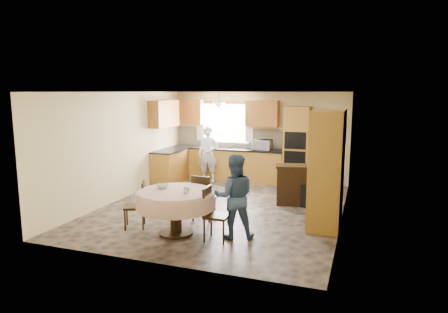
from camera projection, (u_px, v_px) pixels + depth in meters
floor at (222, 208)px, 8.70m from camera, size 5.00×6.00×0.01m
ceiling at (222, 92)px, 8.30m from camera, size 5.00×6.00×0.01m
wall_back at (258, 136)px, 11.29m from camera, size 5.00×0.02×2.50m
wall_front at (151, 180)px, 5.71m from camera, size 5.00×0.02×2.50m
wall_left at (122, 146)px, 9.33m from camera, size 0.02×6.00×2.50m
wall_right at (344, 158)px, 7.67m from camera, size 0.02×6.00×2.50m
window at (225, 123)px, 11.54m from camera, size 1.40×0.03×1.10m
curtain_left at (200, 121)px, 11.74m from camera, size 0.22×0.02×1.15m
curtain_right at (249, 122)px, 11.24m from camera, size 0.22×0.02×1.15m
base_cab_back at (226, 164)px, 11.42m from camera, size 3.30×0.60×0.88m
counter_back at (226, 149)px, 11.35m from camera, size 3.30×0.64×0.04m
base_cab_left at (170, 167)px, 11.03m from camera, size 0.60×1.20×0.88m
counter_left at (169, 151)px, 10.96m from camera, size 0.64×1.20×0.04m
backsplash at (230, 138)px, 11.57m from camera, size 3.30×0.02×0.55m
wall_cab_left at (189, 112)px, 11.71m from camera, size 0.85×0.33×0.72m
wall_cab_right at (262, 113)px, 10.98m from camera, size 0.90×0.33×0.72m
wall_cab_side at (164, 114)px, 10.84m from camera, size 0.33×1.20×0.72m
oven_tower at (297, 146)px, 10.65m from camera, size 0.66×0.62×2.12m
oven_upper at (295, 141)px, 10.33m from camera, size 0.56×0.01×0.45m
oven_lower at (295, 160)px, 10.41m from camera, size 0.56×0.01×0.45m
pendant at (219, 106)px, 11.01m from camera, size 0.36×0.36×0.18m
sideboard at (302, 186)px, 8.91m from camera, size 1.25×0.72×0.84m
space_heater at (307, 196)px, 8.74m from camera, size 0.44×0.38×0.50m
cupboard at (327, 169)px, 7.38m from camera, size 0.57×1.14×2.18m
dining_table at (176, 200)px, 7.02m from camera, size 1.38×1.38×0.79m
chair_left at (138, 202)px, 7.38m from camera, size 0.50×0.50×0.87m
chair_back at (203, 196)px, 7.78m from camera, size 0.41×0.41×0.91m
chair_right at (213, 211)px, 6.76m from camera, size 0.41×0.41×0.92m
framed_picture at (344, 134)px, 7.86m from camera, size 0.06×0.56×0.47m
microwave at (262, 145)px, 10.93m from camera, size 0.53×0.37×0.29m
person_sink at (208, 154)px, 11.13m from camera, size 0.63×0.47×1.56m
person_dining at (234, 196)px, 6.82m from camera, size 0.86×0.77×1.47m
bowl_sideboard at (290, 166)px, 8.92m from camera, size 0.25×0.25×0.06m
bottle_sideboard at (313, 161)px, 8.74m from camera, size 0.13×0.13×0.33m
cup_table at (186, 190)px, 6.84m from camera, size 0.15×0.15×0.09m
bowl_table at (162, 186)px, 7.18m from camera, size 0.27×0.27×0.07m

